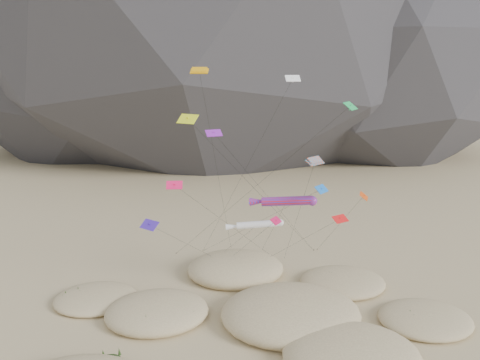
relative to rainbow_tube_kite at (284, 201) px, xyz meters
name	(u,v)px	position (x,y,z in m)	size (l,w,h in m)	color
ground	(265,343)	(-4.04, -10.35, -13.10)	(500.00, 500.00, 0.00)	#CCB789
dunes	(247,322)	(-5.64, -7.07, -12.34)	(51.62, 37.78, 4.16)	#CCB789
dune_grass	(246,318)	(-5.62, -6.42, -12.26)	(43.89, 27.67, 1.53)	black
kite_stakes	(250,256)	(-2.62, 13.07, -12.95)	(23.12, 6.00, 0.30)	#3F2D1E
rainbow_tube_kite	(284,201)	(0.00, 0.00, 0.00)	(8.28, 15.72, 14.05)	red
white_tube_kite	(256,225)	(-3.40, 1.38, -3.48)	(8.40, 12.24, 10.36)	silver
orange_parafoil	(200,75)	(-10.12, 5.22, 15.43)	(6.16, 12.59, 29.46)	orange
multi_parafoil	(315,162)	(3.26, -1.49, 5.24)	(2.64, 14.57, 19.01)	#F9481A
delta_kites	(266,168)	(-2.30, 0.62, 4.14)	(29.31, 22.24, 28.44)	#E91554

